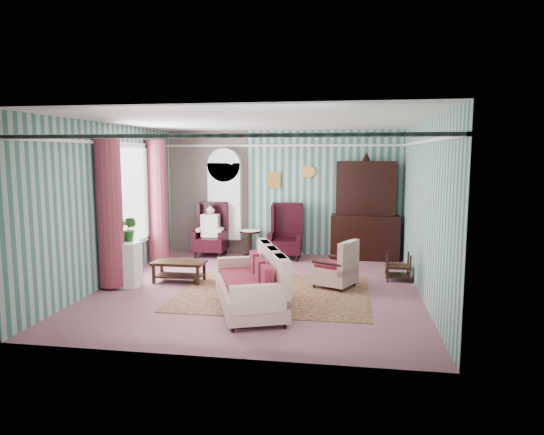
% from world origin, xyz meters
% --- Properties ---
extents(floor, '(6.00, 6.00, 0.00)m').
position_xyz_m(floor, '(0.00, 0.00, 0.00)').
color(floor, '#8E535F').
rests_on(floor, ground).
extents(room_shell, '(5.53, 6.02, 2.91)m').
position_xyz_m(room_shell, '(-0.62, 0.18, 2.01)').
color(room_shell, '#37645C').
rests_on(room_shell, ground).
extents(bookcase, '(0.80, 0.28, 2.24)m').
position_xyz_m(bookcase, '(-1.35, 2.84, 1.12)').
color(bookcase, white).
rests_on(bookcase, floor).
extents(dresser_hutch, '(1.50, 0.56, 2.36)m').
position_xyz_m(dresser_hutch, '(1.90, 2.72, 1.18)').
color(dresser_hutch, black).
rests_on(dresser_hutch, floor).
extents(wingback_left, '(0.76, 0.80, 1.25)m').
position_xyz_m(wingback_left, '(-1.60, 2.45, 0.62)').
color(wingback_left, black).
rests_on(wingback_left, floor).
extents(wingback_right, '(0.76, 0.80, 1.25)m').
position_xyz_m(wingback_right, '(0.15, 2.45, 0.62)').
color(wingback_right, black).
rests_on(wingback_right, floor).
extents(seated_woman, '(0.44, 0.40, 1.18)m').
position_xyz_m(seated_woman, '(-1.60, 2.45, 0.59)').
color(seated_woman, white).
rests_on(seated_woman, floor).
extents(round_side_table, '(0.50, 0.50, 0.60)m').
position_xyz_m(round_side_table, '(-0.70, 2.60, 0.30)').
color(round_side_table, black).
rests_on(round_side_table, floor).
extents(nest_table, '(0.45, 0.38, 0.54)m').
position_xyz_m(nest_table, '(2.47, 0.90, 0.27)').
color(nest_table, black).
rests_on(nest_table, floor).
extents(plant_stand, '(0.55, 0.35, 0.80)m').
position_xyz_m(plant_stand, '(-2.40, -0.30, 0.40)').
color(plant_stand, silver).
rests_on(plant_stand, floor).
extents(rug, '(3.20, 2.60, 0.01)m').
position_xyz_m(rug, '(0.30, -0.30, 0.01)').
color(rug, '#4B1A19').
rests_on(rug, floor).
extents(sofa, '(1.67, 2.16, 1.02)m').
position_xyz_m(sofa, '(0.08, -1.27, 0.51)').
color(sofa, beige).
rests_on(sofa, floor).
extents(floral_armchair, '(1.02, 0.98, 0.97)m').
position_xyz_m(floral_armchair, '(1.31, 0.25, 0.48)').
color(floral_armchair, beige).
rests_on(floral_armchair, floor).
extents(coffee_table, '(0.96, 0.49, 0.39)m').
position_xyz_m(coffee_table, '(-1.54, 0.15, 0.19)').
color(coffee_table, black).
rests_on(coffee_table, floor).
extents(potted_plant_a, '(0.47, 0.43, 0.45)m').
position_xyz_m(potted_plant_a, '(-2.47, -0.35, 1.03)').
color(potted_plant_a, '#1D581B').
rests_on(potted_plant_a, plant_stand).
extents(potted_plant_b, '(0.28, 0.24, 0.44)m').
position_xyz_m(potted_plant_b, '(-2.31, -0.18, 1.02)').
color(potted_plant_b, '#1C5A1C').
rests_on(potted_plant_b, plant_stand).
extents(potted_plant_c, '(0.28, 0.28, 0.39)m').
position_xyz_m(potted_plant_c, '(-2.47, -0.21, 0.99)').
color(potted_plant_c, '#285019').
rests_on(potted_plant_c, plant_stand).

